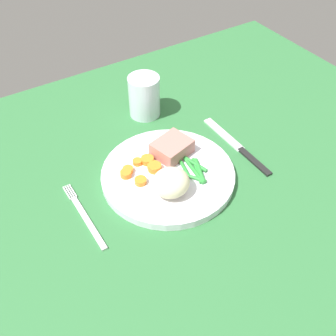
{
  "coord_description": "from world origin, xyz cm",
  "views": [
    {
      "loc": [
        -28.11,
        -44.6,
        57.7
      ],
      "look_at": [
        0.71,
        1.32,
        4.6
      ],
      "focal_mm": 43.42,
      "sensor_mm": 36.0,
      "label": 1
    }
  ],
  "objects_px": {
    "meat_portion": "(172,148)",
    "fork": "(84,216)",
    "knife": "(238,147)",
    "water_glass": "(144,99)",
    "dinner_plate": "(168,175)"
  },
  "relations": [
    {
      "from": "meat_portion",
      "to": "knife",
      "type": "bearing_deg",
      "value": -17.66
    },
    {
      "from": "knife",
      "to": "fork",
      "type": "bearing_deg",
      "value": -175.64
    },
    {
      "from": "water_glass",
      "to": "meat_portion",
      "type": "bearing_deg",
      "value": -100.68
    },
    {
      "from": "meat_portion",
      "to": "knife",
      "type": "distance_m",
      "value": 0.14
    },
    {
      "from": "meat_portion",
      "to": "knife",
      "type": "xyz_separation_m",
      "value": [
        0.13,
        -0.04,
        -0.03
      ]
    },
    {
      "from": "fork",
      "to": "water_glass",
      "type": "xyz_separation_m",
      "value": [
        0.24,
        0.2,
        0.04
      ]
    },
    {
      "from": "water_glass",
      "to": "dinner_plate",
      "type": "bearing_deg",
      "value": -107.81
    },
    {
      "from": "meat_portion",
      "to": "water_glass",
      "type": "distance_m",
      "value": 0.16
    },
    {
      "from": "fork",
      "to": "knife",
      "type": "relative_size",
      "value": 0.81
    },
    {
      "from": "fork",
      "to": "dinner_plate",
      "type": "bearing_deg",
      "value": 0.97
    },
    {
      "from": "dinner_plate",
      "to": "fork",
      "type": "height_order",
      "value": "dinner_plate"
    },
    {
      "from": "knife",
      "to": "water_glass",
      "type": "height_order",
      "value": "water_glass"
    },
    {
      "from": "dinner_plate",
      "to": "meat_portion",
      "type": "distance_m",
      "value": 0.06
    },
    {
      "from": "fork",
      "to": "water_glass",
      "type": "relative_size",
      "value": 1.79
    },
    {
      "from": "meat_portion",
      "to": "fork",
      "type": "xyz_separation_m",
      "value": [
        -0.21,
        -0.04,
        -0.03
      ]
    }
  ]
}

